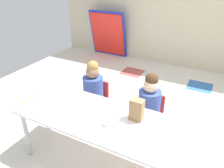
# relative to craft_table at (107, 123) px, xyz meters

# --- Properties ---
(ground_plane) EXTENTS (6.15, 5.31, 0.02)m
(ground_plane) POSITION_rel_craft_table_xyz_m (0.17, 0.58, -0.58)
(ground_plane) COLOR silver
(back_wall) EXTENTS (6.15, 0.10, 2.73)m
(back_wall) POSITION_rel_craft_table_xyz_m (0.17, 3.23, 0.80)
(back_wall) COLOR beige
(back_wall) RESTS_ON ground_plane
(craft_table) EXTENTS (1.91, 0.69, 0.62)m
(craft_table) POSITION_rel_craft_table_xyz_m (0.00, 0.00, 0.00)
(craft_table) COLOR white
(craft_table) RESTS_ON ground_plane
(seated_child_near_camera) EXTENTS (0.32, 0.32, 0.92)m
(seated_child_near_camera) POSITION_rel_craft_table_xyz_m (-0.52, 0.57, -0.01)
(seated_child_near_camera) COLOR red
(seated_child_near_camera) RESTS_ON ground_plane
(seated_child_middle_seat) EXTENTS (0.33, 0.33, 0.92)m
(seated_child_middle_seat) POSITION_rel_craft_table_xyz_m (0.24, 0.57, -0.01)
(seated_child_middle_seat) COLOR red
(seated_child_middle_seat) RESTS_ON ground_plane
(folded_activity_table) EXTENTS (0.90, 0.29, 1.09)m
(folded_activity_table) POSITION_rel_craft_table_xyz_m (-1.66, 3.03, -0.03)
(folded_activity_table) COLOR #1E33BF
(folded_activity_table) RESTS_ON ground_plane
(paper_bag_brown) EXTENTS (0.13, 0.09, 0.22)m
(paper_bag_brown) POSITION_rel_craft_table_xyz_m (0.25, 0.13, 0.16)
(paper_bag_brown) COLOR #9E754C
(paper_bag_brown) RESTS_ON craft_table
(paper_plate_near_edge) EXTENTS (0.18, 0.18, 0.01)m
(paper_plate_near_edge) POSITION_rel_craft_table_xyz_m (0.05, -0.08, 0.06)
(paper_plate_near_edge) COLOR white
(paper_plate_near_edge) RESTS_ON craft_table
(paper_plate_center_table) EXTENTS (0.18, 0.18, 0.01)m
(paper_plate_center_table) POSITION_rel_craft_table_xyz_m (-0.22, 0.02, 0.06)
(paper_plate_center_table) COLOR white
(paper_plate_center_table) RESTS_ON craft_table
(donut_powdered_on_plate) EXTENTS (0.10, 0.10, 0.03)m
(donut_powdered_on_plate) POSITION_rel_craft_table_xyz_m (0.05, -0.08, 0.07)
(donut_powdered_on_plate) COLOR white
(donut_powdered_on_plate) RESTS_ON craft_table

